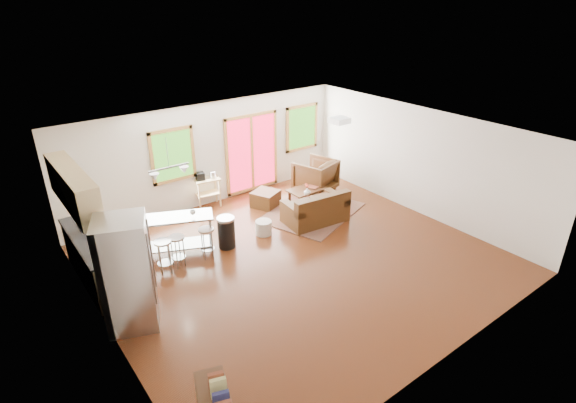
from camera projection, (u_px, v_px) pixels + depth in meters
floor at (297, 259)px, 9.25m from camera, size 7.50×7.00×0.02m
ceiling at (298, 137)px, 8.13m from camera, size 7.50×7.00×0.02m
back_wall at (210, 154)px, 11.22m from camera, size 7.50×0.02×2.60m
left_wall at (98, 268)px, 6.63m from camera, size 0.02×7.00×2.60m
right_wall at (420, 161)px, 10.75m from camera, size 0.02×7.00×2.60m
front_wall at (456, 289)px, 6.16m from camera, size 7.50×0.02×2.60m
window_left at (173, 155)px, 10.55m from camera, size 1.10×0.05×1.30m
french_doors at (252, 153)px, 11.92m from camera, size 1.60×0.05×2.10m
window_right at (302, 128)px, 12.68m from camera, size 1.10×0.05×1.30m
rug at (312, 212)px, 11.18m from camera, size 2.81×2.48×0.02m
loveseat at (316, 210)px, 10.59m from camera, size 1.55×0.99×0.78m
coffee_table at (307, 191)px, 11.58m from camera, size 0.97×0.59×0.38m
armchair at (315, 174)px, 12.16m from camera, size 1.18×1.14×0.99m
ottoman at (266, 199)px, 11.45m from camera, size 0.79×0.79×0.40m
pouf at (264, 228)px, 10.13m from camera, size 0.40×0.40×0.32m
vase at (307, 191)px, 11.14m from camera, size 0.19×0.19×0.30m
book at (311, 184)px, 11.45m from camera, size 0.20×0.10×0.28m
cabinets at (89, 238)px, 8.16m from camera, size 0.64×2.24×2.30m
refrigerator at (128, 274)px, 7.08m from camera, size 0.99×0.98×1.92m
island at (179, 228)px, 9.17m from camera, size 1.50×1.08×0.88m
cup at (193, 212)px, 8.96m from camera, size 0.14×0.12×0.11m
bar_stool_a at (164, 249)px, 8.60m from camera, size 0.40×0.40×0.70m
bar_stool_b at (177, 244)px, 8.82m from camera, size 0.34×0.34×0.67m
bar_stool_c at (207, 236)px, 9.10m from camera, size 0.38×0.38×0.67m
trash_can at (226, 232)px, 9.55m from camera, size 0.47×0.47×0.70m
kitchen_cart at (206, 183)px, 11.24m from camera, size 0.68×0.50×0.95m
ceiling_flush at (340, 120)px, 9.47m from camera, size 0.35×0.35×0.12m
pendant_light at (170, 173)px, 8.47m from camera, size 0.80×0.18×0.79m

